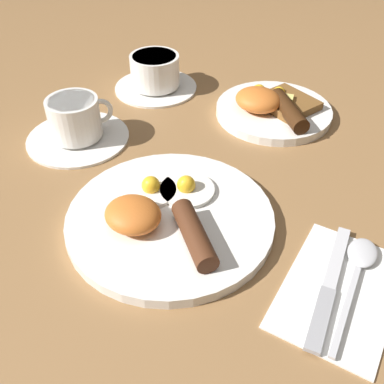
% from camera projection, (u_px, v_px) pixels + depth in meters
% --- Properties ---
extents(ground_plane, '(3.00, 3.00, 0.00)m').
position_uv_depth(ground_plane, '(170.00, 223.00, 0.60)').
color(ground_plane, olive).
extents(breakfast_plate_near, '(0.27, 0.27, 0.05)m').
position_uv_depth(breakfast_plate_near, '(167.00, 217.00, 0.59)').
color(breakfast_plate_near, white).
rests_on(breakfast_plate_near, ground_plane).
extents(breakfast_plate_far, '(0.21, 0.21, 0.05)m').
position_uv_depth(breakfast_plate_far, '(271.00, 106.00, 0.80)').
color(breakfast_plate_far, white).
rests_on(breakfast_plate_far, ground_plane).
extents(teacup_near, '(0.17, 0.17, 0.07)m').
position_uv_depth(teacup_near, '(76.00, 124.00, 0.73)').
color(teacup_near, white).
rests_on(teacup_near, ground_plane).
extents(teacup_far, '(0.16, 0.16, 0.07)m').
position_uv_depth(teacup_far, '(155.00, 74.00, 0.87)').
color(teacup_far, white).
rests_on(teacup_far, ground_plane).
extents(napkin, '(0.13, 0.18, 0.01)m').
position_uv_depth(napkin, '(339.00, 290.00, 0.51)').
color(napkin, white).
rests_on(napkin, ground_plane).
extents(knife, '(0.04, 0.19, 0.01)m').
position_uv_depth(knife, '(328.00, 290.00, 0.51)').
color(knife, silver).
rests_on(knife, napkin).
extents(spoon, '(0.04, 0.18, 0.01)m').
position_uv_depth(spoon, '(359.00, 263.00, 0.53)').
color(spoon, silver).
rests_on(spoon, napkin).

